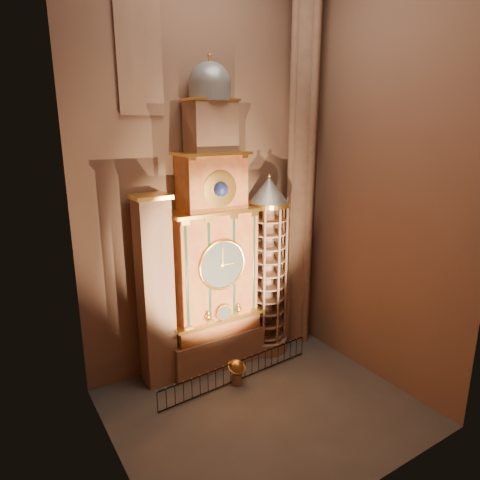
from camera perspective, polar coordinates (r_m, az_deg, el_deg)
floor at (r=22.60m, az=3.21°, el=-21.47°), size 14.00×14.00×0.00m
wall_back at (r=23.39m, az=-5.02°, el=9.04°), size 22.00×0.00×22.00m
wall_left at (r=15.33m, az=-18.10°, el=5.11°), size 0.00×22.00×22.00m
wall_right at (r=23.09m, az=18.10°, el=8.27°), size 0.00×22.00×22.00m
astronomical_clock at (r=23.36m, az=-3.61°, el=-1.78°), size 5.60×2.41×16.70m
portrait_tower at (r=22.55m, az=-11.21°, el=-6.81°), size 1.80×1.60×10.20m
stair_turret at (r=25.36m, az=3.70°, el=-3.75°), size 2.50×2.50×10.80m
gothic_pier at (r=25.96m, az=8.24°, el=9.54°), size 2.04×2.04×22.00m
stained_glass_window at (r=22.11m, az=-13.27°, el=22.66°), size 2.20×0.14×5.20m
celestial_globe at (r=23.79m, az=-0.43°, el=-16.91°), size 1.00×0.95×1.41m
iron_railing at (r=24.08m, az=-0.27°, el=-17.06°), size 9.41×0.57×1.17m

